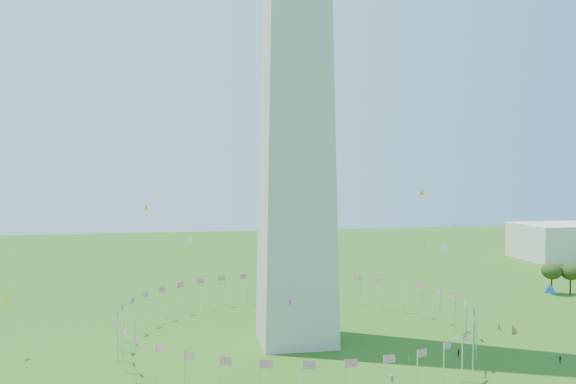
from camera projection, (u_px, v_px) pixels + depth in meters
name	position (u px, v px, depth m)	size (l,w,h in m)	color
flag_ring	(296.00, 322.00, 130.74)	(80.24, 80.24, 9.00)	silver
gov_building_east_a	(574.00, 241.00, 256.53)	(50.00, 30.00, 16.00)	beige
kites_aloft	(399.00, 280.00, 108.05)	(127.24, 76.57, 41.61)	white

